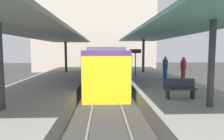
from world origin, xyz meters
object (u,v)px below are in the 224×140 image
at_px(platform_sign, 136,56).
at_px(passenger_mid_platform, 165,68).
at_px(passenger_near_bench, 183,69).
at_px(commuter_train, 105,67).
at_px(platform_bench, 180,88).

relative_size(platform_sign, passenger_mid_platform, 1.32).
relative_size(passenger_near_bench, passenger_mid_platform, 1.00).
bearing_deg(commuter_train, platform_sign, -6.42).
bearing_deg(passenger_mid_platform, platform_bench, -100.90).
xyz_separation_m(commuter_train, passenger_mid_platform, (4.25, -2.40, 0.14)).
height_order(commuter_train, platform_bench, commuter_train).
relative_size(commuter_train, platform_sign, 5.39).
relative_size(platform_bench, platform_sign, 0.63).
height_order(passenger_near_bench, passenger_mid_platform, passenger_mid_platform).
distance_m(commuter_train, platform_bench, 8.58).
distance_m(platform_bench, passenger_near_bench, 5.08).
xyz_separation_m(platform_bench, platform_sign, (-0.73, 7.69, 1.16)).
bearing_deg(platform_bench, passenger_mid_platform, 79.10).
xyz_separation_m(platform_bench, passenger_near_bench, (2.01, 4.64, 0.40)).
xyz_separation_m(commuter_train, passenger_near_bench, (5.19, -3.32, 0.14)).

